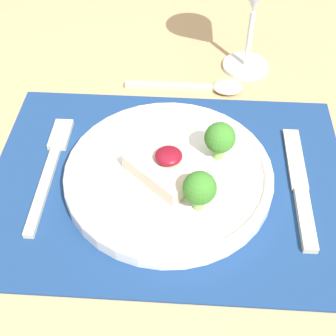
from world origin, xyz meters
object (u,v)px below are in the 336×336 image
object	(u,v)px
fork	(51,164)
spoon	(210,87)
knife	(301,193)
dinner_plate	(170,172)

from	to	relation	value
fork	spoon	size ratio (longest dim) A/B	1.09
fork	knife	size ratio (longest dim) A/B	1.00
fork	knife	world-z (taller)	knife
dinner_plate	knife	xyz separation A→B (m)	(0.16, -0.01, -0.01)
knife	spoon	distance (m)	0.22
knife	spoon	size ratio (longest dim) A/B	1.09
fork	dinner_plate	bearing A→B (deg)	-7.31
fork	spoon	world-z (taller)	spoon
dinner_plate	fork	world-z (taller)	dinner_plate
fork	spoon	distance (m)	0.26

